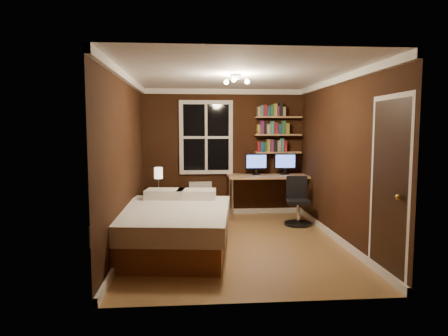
{
  "coord_description": "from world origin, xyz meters",
  "views": [
    {
      "loc": [
        -0.64,
        -5.87,
        1.72
      ],
      "look_at": [
        -0.12,
        0.45,
        1.1
      ],
      "focal_mm": 32.0,
      "sensor_mm": 36.0,
      "label": 1
    }
  ],
  "objects": [
    {
      "name": "bed",
      "position": [
        -0.91,
        -0.23,
        0.32
      ],
      "size": [
        1.82,
        2.35,
        0.74
      ],
      "rotation": [
        0.0,
        0.0,
        -0.12
      ],
      "color": "brown",
      "rests_on": "ground"
    },
    {
      "name": "door",
      "position": [
        1.59,
        -1.55,
        1.02
      ],
      "size": [
        0.03,
        0.82,
        2.05
      ],
      "primitive_type": null,
      "color": "black",
      "rests_on": "ground"
    },
    {
      "name": "floor",
      "position": [
        0.0,
        0.0,
        0.0
      ],
      "size": [
        4.2,
        4.2,
        0.0
      ],
      "primitive_type": "plane",
      "color": "olive",
      "rests_on": "ground"
    },
    {
      "name": "bedside_lamp",
      "position": [
        -1.23,
        1.28,
        0.82
      ],
      "size": [
        0.15,
        0.15,
        0.44
      ],
      "primitive_type": null,
      "color": "beige",
      "rests_on": "nightstand"
    },
    {
      "name": "books_row_lower",
      "position": [
        1.08,
        1.98,
        1.38
      ],
      "size": [
        0.54,
        0.16,
        0.23
      ],
      "primitive_type": null,
      "color": "maroon",
      "rests_on": "bookshelf_lower"
    },
    {
      "name": "books_row_upper",
      "position": [
        1.08,
        1.98,
        2.08
      ],
      "size": [
        0.54,
        0.16,
        0.23
      ],
      "primitive_type": null,
      "color": "#275D33",
      "rests_on": "bookshelf_upper"
    },
    {
      "name": "monitor_left",
      "position": [
        0.62,
        1.84,
        1.03
      ],
      "size": [
        0.43,
        0.12,
        0.42
      ],
      "primitive_type": null,
      "color": "black",
      "rests_on": "desk"
    },
    {
      "name": "nightstand",
      "position": [
        -1.23,
        1.28,
        0.3
      ],
      "size": [
        0.54,
        0.54,
        0.6
      ],
      "primitive_type": "cube",
      "rotation": [
        0.0,
        0.0,
        0.13
      ],
      "color": "brown",
      "rests_on": "ground"
    },
    {
      "name": "desk",
      "position": [
        0.92,
        1.76,
        0.76
      ],
      "size": [
        1.72,
        0.65,
        0.82
      ],
      "color": "#A97A51",
      "rests_on": "ground"
    },
    {
      "name": "wall_left",
      "position": [
        -1.6,
        0.0,
        1.25
      ],
      "size": [
        0.04,
        4.2,
        2.5
      ],
      "primitive_type": "cube",
      "color": "black",
      "rests_on": "ground"
    },
    {
      "name": "books_row_middle",
      "position": [
        1.08,
        1.98,
        1.73
      ],
      "size": [
        0.54,
        0.16,
        0.23
      ],
      "primitive_type": null,
      "color": "navy",
      "rests_on": "bookshelf_middle"
    },
    {
      "name": "bookshelf_middle",
      "position": [
        1.08,
        1.98,
        1.6
      ],
      "size": [
        0.92,
        0.22,
        0.03
      ],
      "primitive_type": "cube",
      "color": "#A97A51",
      "rests_on": "wall_back"
    },
    {
      "name": "radiator",
      "position": [
        -0.47,
        1.98,
        0.33
      ],
      "size": [
        0.45,
        0.16,
        0.67
      ],
      "primitive_type": "cube",
      "color": "silver",
      "rests_on": "ground"
    },
    {
      "name": "bookshelf_upper",
      "position": [
        1.08,
        1.98,
        1.95
      ],
      "size": [
        0.92,
        0.22,
        0.03
      ],
      "primitive_type": "cube",
      "color": "#A97A51",
      "rests_on": "wall_back"
    },
    {
      "name": "window",
      "position": [
        -0.35,
        2.06,
        1.55
      ],
      "size": [
        1.06,
        0.06,
        1.46
      ],
      "primitive_type": "cube",
      "color": "silver",
      "rests_on": "wall_back"
    },
    {
      "name": "bookshelf_lower",
      "position": [
        1.08,
        1.98,
        1.25
      ],
      "size": [
        0.92,
        0.22,
        0.03
      ],
      "primitive_type": "cube",
      "color": "#A97A51",
      "rests_on": "wall_back"
    },
    {
      "name": "desk_lamp",
      "position": [
        1.74,
        1.68,
        1.04
      ],
      "size": [
        0.14,
        0.32,
        0.44
      ],
      "primitive_type": null,
      "color": "silver",
      "rests_on": "desk"
    },
    {
      "name": "wall_right",
      "position": [
        1.6,
        0.0,
        1.25
      ],
      "size": [
        0.04,
        4.2,
        2.5
      ],
      "primitive_type": "cube",
      "color": "black",
      "rests_on": "ground"
    },
    {
      "name": "door_knob",
      "position": [
        1.55,
        -1.85,
        1.0
      ],
      "size": [
        0.06,
        0.06,
        0.06
      ],
      "primitive_type": "sphere",
      "color": "gold",
      "rests_on": "door"
    },
    {
      "name": "wall_back",
      "position": [
        0.0,
        2.1,
        1.25
      ],
      "size": [
        3.2,
        0.04,
        2.5
      ],
      "primitive_type": "cube",
      "color": "black",
      "rests_on": "ground"
    },
    {
      "name": "office_chair",
      "position": [
        1.25,
        1.05,
        0.32
      ],
      "size": [
        0.48,
        0.48,
        0.87
      ],
      "rotation": [
        0.0,
        0.0,
        -0.08
      ],
      "color": "black",
      "rests_on": "ground"
    },
    {
      "name": "ceiling_fixture",
      "position": [
        0.0,
        -0.1,
        2.4
      ],
      "size": [
        0.44,
        0.44,
        0.18
      ],
      "primitive_type": null,
      "color": "beige",
      "rests_on": "ceiling"
    },
    {
      "name": "monitor_right",
      "position": [
        1.2,
        1.84,
        1.03
      ],
      "size": [
        0.43,
        0.12,
        0.42
      ],
      "primitive_type": null,
      "color": "black",
      "rests_on": "desk"
    },
    {
      "name": "ceiling",
      "position": [
        0.0,
        0.0,
        2.5
      ],
      "size": [
        3.2,
        4.2,
        0.02
      ],
      "primitive_type": "cube",
      "color": "white",
      "rests_on": "wall_back"
    }
  ]
}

